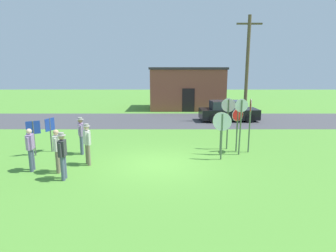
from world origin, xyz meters
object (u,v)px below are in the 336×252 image
(parked_car_on_street, at_px, (228,112))
(person_with_sunhat, at_px, (30,147))
(person_in_dark_shirt, at_px, (57,149))
(utility_pole, at_px, (247,67))
(stop_sign_rear_right, at_px, (228,115))
(stop_sign_leaning_left, at_px, (221,126))
(stop_sign_tallest, at_px, (237,123))
(stop_sign_center_cluster, at_px, (250,117))
(person_in_blue, at_px, (62,153))
(stop_sign_rear_left, at_px, (222,128))
(person_in_teal, at_px, (81,133))
(info_panel_middle, at_px, (50,129))
(person_holding_notes, at_px, (87,142))
(stop_sign_nearest, at_px, (240,118))
(info_panel_leftmost, at_px, (33,132))

(parked_car_on_street, relative_size, person_with_sunhat, 2.60)
(parked_car_on_street, xyz_separation_m, person_in_dark_shirt, (-8.75, -10.82, 0.26))
(utility_pole, distance_m, parked_car_on_street, 3.49)
(stop_sign_rear_right, bearing_deg, person_with_sunhat, -159.82)
(stop_sign_leaning_left, distance_m, stop_sign_tallest, 0.99)
(stop_sign_center_cluster, xyz_separation_m, person_in_blue, (-7.60, -3.39, -0.71))
(stop_sign_center_cluster, bearing_deg, stop_sign_rear_left, -143.99)
(person_with_sunhat, relative_size, person_in_teal, 0.97)
(parked_car_on_street, xyz_separation_m, stop_sign_rear_left, (-2.18, -9.24, 0.75))
(info_panel_middle, bearing_deg, person_in_teal, -13.55)
(parked_car_on_street, distance_m, stop_sign_tallest, 8.14)
(stop_sign_tallest, bearing_deg, parked_car_on_street, 81.32)
(person_in_blue, relative_size, info_panel_middle, 1.07)
(stop_sign_center_cluster, height_order, stop_sign_rear_left, stop_sign_center_cluster)
(person_holding_notes, bearing_deg, parked_car_on_street, 51.72)
(stop_sign_nearest, relative_size, person_in_teal, 1.50)
(stop_sign_leaning_left, xyz_separation_m, stop_sign_center_cluster, (1.41, 0.36, 0.34))
(person_in_dark_shirt, bearing_deg, parked_car_on_street, 51.04)
(stop_sign_leaning_left, xyz_separation_m, person_with_sunhat, (-7.76, -2.14, -0.41))
(utility_pole, relative_size, stop_sign_tallest, 3.62)
(stop_sign_tallest, bearing_deg, stop_sign_center_cluster, -13.84)
(utility_pole, height_order, person_in_blue, utility_pole)
(person_in_dark_shirt, xyz_separation_m, info_panel_leftmost, (-1.87, 2.15, 0.16))
(stop_sign_rear_left, bearing_deg, parked_car_on_street, 76.71)
(person_in_teal, relative_size, info_panel_middle, 1.07)
(person_in_blue, xyz_separation_m, person_holding_notes, (0.44, 1.60, 0.00))
(stop_sign_rear_right, xyz_separation_m, person_in_blue, (-6.68, -3.92, -0.71))
(stop_sign_center_cluster, bearing_deg, stop_sign_nearest, -141.79)
(stop_sign_leaning_left, relative_size, person_in_dark_shirt, 1.18)
(stop_sign_center_cluster, bearing_deg, person_with_sunhat, -164.76)
(utility_pole, xyz_separation_m, person_holding_notes, (-9.05, -9.75, -2.98))
(person_with_sunhat, distance_m, person_in_teal, 2.57)
(stop_sign_rear_left, height_order, info_panel_middle, stop_sign_rear_left)
(utility_pole, distance_m, stop_sign_tallest, 8.59)
(stop_sign_rear_left, xyz_separation_m, info_panel_middle, (-7.93, 1.19, -0.31))
(stop_sign_rear_left, relative_size, person_with_sunhat, 1.24)
(person_holding_notes, bearing_deg, person_in_blue, -105.32)
(person_in_blue, bearing_deg, stop_sign_rear_left, 20.59)
(person_with_sunhat, bearing_deg, stop_sign_rear_right, 20.18)
(parked_car_on_street, bearing_deg, person_in_dark_shirt, -128.96)
(stop_sign_tallest, distance_m, person_with_sunhat, 9.02)
(info_panel_leftmost, bearing_deg, person_in_blue, -50.76)
(stop_sign_tallest, xyz_separation_m, stop_sign_rear_left, (-0.96, -1.23, 0.05))
(info_panel_leftmost, relative_size, info_panel_middle, 0.99)
(stop_sign_center_cluster, xyz_separation_m, info_panel_leftmost, (-9.94, -0.52, -0.59))
(person_holding_notes, height_order, person_in_dark_shirt, person_holding_notes)
(person_holding_notes, xyz_separation_m, person_with_sunhat, (-2.00, -0.71, -0.03))
(stop_sign_tallest, relative_size, person_in_dark_shirt, 1.24)
(person_in_blue, xyz_separation_m, info_panel_middle, (-1.83, 3.48, 0.14))
(parked_car_on_street, relative_size, person_in_dark_shirt, 2.60)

